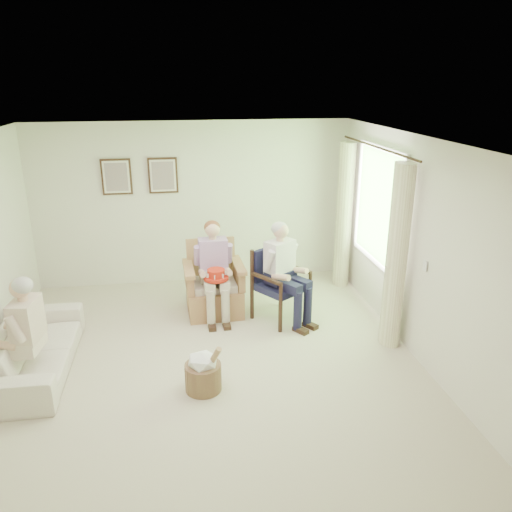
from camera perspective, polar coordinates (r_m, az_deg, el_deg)
name	(u,v)px	position (r m, az deg, el deg)	size (l,w,h in m)	color
floor	(208,367)	(6.03, -5.47, -12.50)	(5.50, 5.50, 0.00)	#C0B19B
back_wall	(193,204)	(8.09, -7.17, 5.91)	(5.00, 0.04, 2.60)	silver
front_wall	(235,429)	(3.04, -2.40, -19.15)	(5.00, 0.04, 2.60)	silver
right_wall	(419,251)	(6.11, 18.18, 0.50)	(0.04, 5.50, 2.60)	silver
ceiling	(200,142)	(5.15, -6.43, 12.82)	(5.00, 5.50, 0.02)	white
window	(379,204)	(7.06, 13.83, 5.85)	(0.13, 2.50, 1.63)	#2D6B23
curtain_left	(397,258)	(6.27, 15.76, -0.22)	(0.34, 0.34, 2.30)	beige
curtain_right	(344,216)	(8.00, 10.02, 4.51)	(0.34, 0.34, 2.30)	beige
framed_print_left	(117,177)	(7.99, -15.65, 8.71)	(0.45, 0.05, 0.55)	#382114
framed_print_right	(163,175)	(7.95, -10.58, 9.03)	(0.45, 0.05, 0.55)	#382114
wicker_armchair	(214,290)	(7.22, -4.82, -3.91)	(0.80, 0.79, 1.02)	tan
wood_armchair	(280,280)	(6.97, 2.73, -2.78)	(0.64, 0.60, 0.99)	black
sofa	(36,348)	(6.35, -23.83, -9.57)	(0.75, 1.93, 0.56)	silver
person_wicker	(214,264)	(6.92, -4.83, -0.88)	(0.40, 0.63, 1.34)	beige
person_dark	(283,266)	(6.73, 3.06, -1.20)	(0.40, 0.63, 1.38)	#191835
person_sofa	(23,329)	(5.89, -25.11, -7.54)	(0.42, 0.62, 1.24)	beige
red_hat	(216,275)	(6.76, -4.58, -2.21)	(0.34, 0.34, 0.14)	#B42312
hatbox	(203,371)	(5.54, -6.06, -12.96)	(0.51, 0.51, 0.58)	#A27E58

